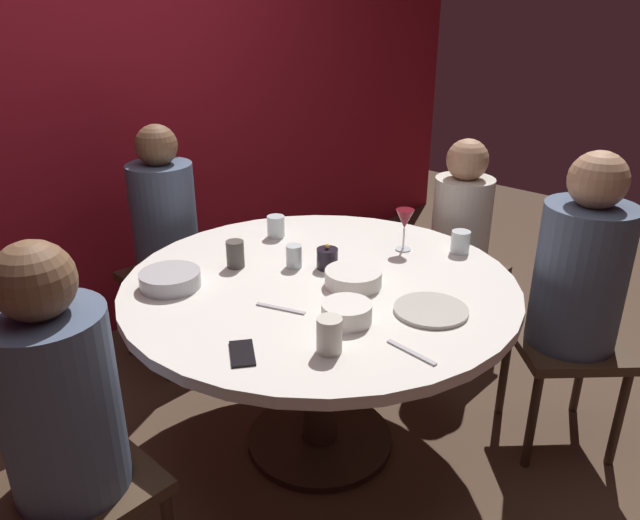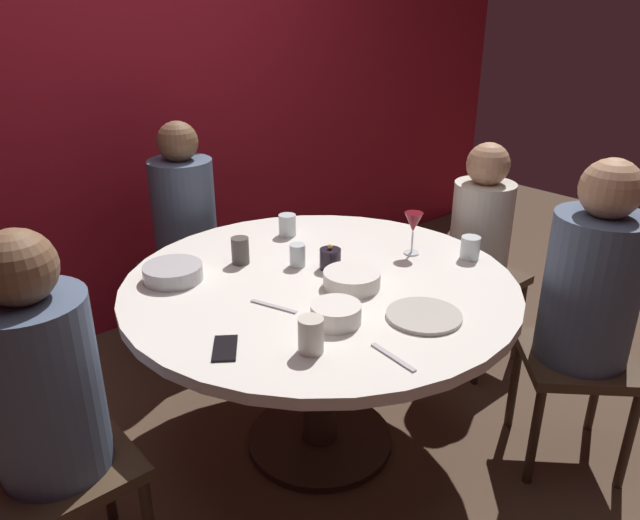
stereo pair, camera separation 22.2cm
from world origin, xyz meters
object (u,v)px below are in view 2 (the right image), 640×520
Objects in this scene: seated_diner_front_right at (591,288)px; cup_center_front at (287,225)px; cell_phone at (225,348)px; cup_near_candle at (311,335)px; bowl_small_white at (352,279)px; cup_by_right_diner at (240,251)px; cup_far_edge at (470,248)px; bowl_serving_large at (173,273)px; dining_table at (320,312)px; seated_diner_back at (184,216)px; bowl_salad_center at (336,314)px; wine_glass at (413,224)px; seated_diner_right at (481,231)px; seated_diner_left at (43,387)px; cup_by_left_diner at (298,255)px; candle_holder at (330,259)px; dinner_plate at (424,316)px.

seated_diner_front_right is 12.95× the size of cup_center_front.
cell_phone is 0.26m from cup_near_candle.
cup_by_right_diner is at bearing 112.34° from bowl_small_white.
bowl_serving_large is at bearing 149.10° from cup_far_edge.
seated_diner_back is (0.00, 1.02, 0.12)m from dining_table.
wine_glass is at bearing 19.79° from bowl_salad_center.
seated_diner_front_right is 1.09m from cup_near_candle.
cup_center_front is at bearing -28.44° from seated_diner_right.
seated_diner_front_right is at bearing -76.46° from cup_far_edge.
seated_diner_back is at bearing -22.89° from seated_diner_front_right.
seated_diner_left is at bearing 180.00° from dining_table.
dining_table is at bearing -96.84° from cup_by_left_diner.
bowl_small_white is at bearing -170.56° from wine_glass.
cup_far_edge is at bearing -22.33° from dining_table.
candle_holder is 0.50m from dinner_plate.
cup_near_candle is at bearing -28.64° from seated_diner_left.
seated_diner_back is 5.45× the size of bowl_serving_large.
cup_far_edge is at bearing -37.93° from cup_by_right_diner.
cup_by_right_diner is at bearing -159.74° from cup_center_front.
candle_holder is at bearing -6.31° from seated_diner_front_right.
seated_diner_left is 0.50m from cell_phone.
cup_by_left_diner is at bearing 95.77° from bowl_small_white.
candle_holder is (0.10, -0.96, 0.06)m from seated_diner_back.
seated_diner_left is at bearing 151.36° from cup_near_candle.
cup_far_edge is (0.93, 0.12, -0.01)m from cup_near_candle.
cup_by_left_diner is 0.94× the size of cup_center_front.
candle_holder is at bearing 28.12° from dining_table.
seated_diner_left is at bearing -171.36° from cup_by_left_diner.
cup_by_right_diner is (-0.18, 0.44, 0.02)m from bowl_small_white.
cup_near_candle is 1.20× the size of cup_far_edge.
wine_glass is 0.80× the size of bowl_serving_large.
seated_diner_back reaches higher than cup_by_right_diner.
bowl_small_white reaches higher than dinner_plate.
dinner_plate is at bearing -75.08° from cup_by_right_diner.
cell_phone is at bearing 6.74° from seated_diner_right.
bowl_serving_large is 2.07× the size of cup_by_right_diner.
dinner_plate is 1.51× the size of bowl_salad_center.
cup_by_left_diner is (-0.03, 0.28, 0.01)m from bowl_small_white.
seated_diner_right is at bearing 29.50° from cup_far_edge.
bowl_serving_large reaches higher than dining_table.
bowl_serving_large is 0.61m from cup_center_front.
dining_table is at bearing 0.00° from seated_diner_right.
seated_diner_left is 7.26× the size of bowl_salad_center.
seated_diner_front_right is at bearing -51.31° from candle_holder.
cup_center_front is at bearing 20.26° from cup_by_right_diner.
seated_diner_back reaches higher than dinner_plate.
seated_diner_back is 5.75× the size of bowl_small_white.
cup_near_candle is at bearing -125.32° from cup_by_left_diner.
cup_center_front is 0.79m from cup_far_edge.
cup_near_candle is at bearing -133.92° from dining_table.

